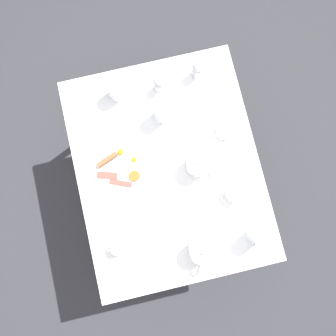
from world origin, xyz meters
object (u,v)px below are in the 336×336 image
at_px(fork_by_plate, 217,92).
at_px(water_glass_tall, 116,90).
at_px(teacup_with_saucer_right, 234,194).
at_px(creamer_jug, 118,248).
at_px(water_glass_short, 162,112).
at_px(wine_glass_spare, 258,237).
at_px(pepper_grinder, 197,70).
at_px(salt_grinder, 159,84).
at_px(knife_by_plate, 157,220).
at_px(spoon_for_tea, 89,110).
at_px(teapot_near, 198,165).
at_px(teapot_far, 201,251).
at_px(teacup_with_saucer_left, 224,131).
at_px(breakfast_plate, 121,167).

bearing_deg(fork_by_plate, water_glass_tall, -11.57).
xyz_separation_m(teacup_with_saucer_right, fork_by_plate, (-0.05, -0.51, -0.03)).
xyz_separation_m(creamer_jug, fork_by_plate, (-0.63, -0.63, -0.03)).
bearing_deg(water_glass_short, wine_glass_spare, 113.77).
relative_size(pepper_grinder, salt_grinder, 1.00).
relative_size(salt_grinder, fork_by_plate, 0.76).
xyz_separation_m(knife_by_plate, spoon_for_tea, (0.21, -0.60, 0.00)).
distance_m(water_glass_tall, spoon_for_tea, 0.17).
height_order(teapot_near, spoon_for_tea, teapot_near).
bearing_deg(creamer_jug, teapot_near, -147.48).
bearing_deg(teacup_with_saucer_right, teapot_far, 45.30).
xyz_separation_m(teacup_with_saucer_right, knife_by_plate, (0.38, 0.04, -0.03)).
height_order(pepper_grinder, spoon_for_tea, pepper_grinder).
xyz_separation_m(teapot_far, knife_by_plate, (0.17, -0.18, -0.05)).
height_order(fork_by_plate, spoon_for_tea, same).
distance_m(teapot_far, spoon_for_tea, 0.87).
distance_m(teacup_with_saucer_left, spoon_for_tea, 0.67).
height_order(wine_glass_spare, knife_by_plate, wine_glass_spare).
distance_m(teacup_with_saucer_right, knife_by_plate, 0.38).
bearing_deg(teapot_far, pepper_grinder, -2.79).
height_order(water_glass_tall, water_glass_short, water_glass_short).
xyz_separation_m(salt_grinder, fork_by_plate, (-0.28, 0.08, -0.06)).
relative_size(breakfast_plate, pepper_grinder, 2.47).
relative_size(teacup_with_saucer_left, salt_grinder, 1.15).
xyz_separation_m(water_glass_short, pepper_grinder, (-0.21, -0.17, -0.01)).
height_order(pepper_grinder, fork_by_plate, pepper_grinder).
bearing_deg(creamer_jug, pepper_grinder, -126.80).
height_order(breakfast_plate, fork_by_plate, breakfast_plate).
height_order(wine_glass_spare, creamer_jug, wine_glass_spare).
xyz_separation_m(breakfast_plate, teapot_near, (-0.36, 0.08, 0.05)).
xyz_separation_m(pepper_grinder, knife_by_plate, (0.35, 0.66, -0.06)).
bearing_deg(water_glass_short, spoon_for_tea, -18.22).
bearing_deg(teacup_with_saucer_left, pepper_grinder, -79.49).
relative_size(teapot_far, water_glass_tall, 1.67).
bearing_deg(spoon_for_tea, teapot_near, 138.76).
bearing_deg(wine_glass_spare, water_glass_tall, -59.57).
bearing_deg(wine_glass_spare, knife_by_plate, -22.11).
distance_m(teapot_near, teacup_with_saucer_right, 0.21).
distance_m(creamer_jug, fork_by_plate, 0.89).
height_order(knife_by_plate, spoon_for_tea, same).
bearing_deg(teapot_near, breakfast_plate, 26.18).
xyz_separation_m(breakfast_plate, salt_grinder, (-0.27, -0.34, 0.05)).
distance_m(water_glass_short, salt_grinder, 0.14).
height_order(teapot_near, pepper_grinder, teapot_near).
relative_size(water_glass_tall, knife_by_plate, 0.62).
bearing_deg(water_glass_short, teacup_with_saucer_right, 118.17).
bearing_deg(teapot_near, fork_by_plate, -79.48).
distance_m(breakfast_plate, creamer_jug, 0.38).
distance_m(teacup_with_saucer_right, wine_glass_spare, 0.22).
xyz_separation_m(teapot_near, teapot_far, (0.08, 0.38, 0.00)).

